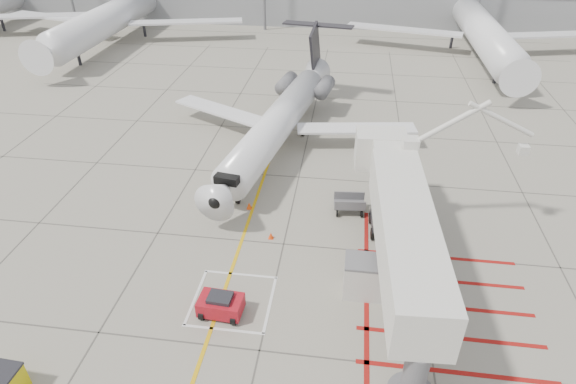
% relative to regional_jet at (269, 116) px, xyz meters
% --- Properties ---
extents(ground_plane, '(260.00, 260.00, 0.00)m').
position_rel_regional_jet_xyz_m(ground_plane, '(2.60, -14.50, -3.69)').
color(ground_plane, gray).
rests_on(ground_plane, ground).
extents(regional_jet, '(26.78, 31.53, 7.38)m').
position_rel_regional_jet_xyz_m(regional_jet, '(0.00, 0.00, 0.00)').
color(regional_jet, silver).
rests_on(regional_jet, ground_plane).
extents(jet_bridge, '(9.26, 18.08, 7.07)m').
position_rel_regional_jet_xyz_m(jet_bridge, '(9.14, -13.91, -0.15)').
color(jet_bridge, silver).
rests_on(jet_bridge, ground_plane).
extents(pushback_tug, '(2.29, 1.51, 1.29)m').
position_rel_regional_jet_xyz_m(pushback_tug, '(0.25, -16.46, -3.05)').
color(pushback_tug, '#AA101D').
rests_on(pushback_tug, ground_plane).
extents(spill_bin, '(1.71, 1.18, 1.44)m').
position_rel_regional_jet_xyz_m(spill_bin, '(-7.84, -22.08, -2.97)').
color(spill_bin, '#CFC00B').
rests_on(spill_bin, ground_plane).
extents(baggage_cart, '(2.12, 1.44, 1.28)m').
position_rel_regional_jet_xyz_m(baggage_cart, '(6.44, -6.57, -3.05)').
color(baggage_cart, '#5A595E').
rests_on(baggage_cart, ground_plane).
extents(ground_power_unit, '(2.75, 1.61, 2.17)m').
position_rel_regional_jet_xyz_m(ground_power_unit, '(7.69, -13.95, -2.60)').
color(ground_power_unit, beige).
rests_on(ground_power_unit, ground_plane).
extents(cone_nose, '(0.35, 0.35, 0.48)m').
position_rel_regional_jet_xyz_m(cone_nose, '(-0.24, -7.03, -3.45)').
color(cone_nose, '#E7480C').
rests_on(cone_nose, ground_plane).
extents(cone_side, '(0.32, 0.32, 0.44)m').
position_rel_regional_jet_xyz_m(cone_side, '(1.74, -10.03, -3.47)').
color(cone_side, '#E33C0B').
rests_on(cone_side, ground_plane).
extents(bg_aircraft_c, '(33.51, 37.24, 11.17)m').
position_rel_regional_jet_xyz_m(bg_aircraft_c, '(21.54, 31.50, 1.90)').
color(bg_aircraft_c, silver).
rests_on(bg_aircraft_c, ground_plane).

